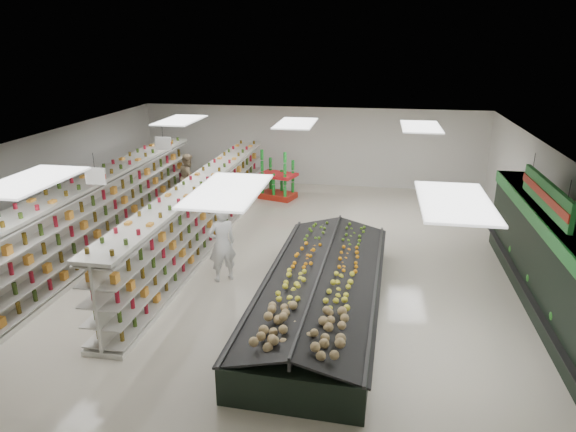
% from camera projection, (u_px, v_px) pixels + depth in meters
% --- Properties ---
extents(floor, '(16.00, 16.00, 0.00)m').
position_uv_depth(floor, '(273.00, 261.00, 14.13)').
color(floor, beige).
rests_on(floor, ground).
extents(ceiling, '(14.00, 16.00, 0.02)m').
position_uv_depth(ceiling, '(272.00, 146.00, 13.08)').
color(ceiling, white).
rests_on(ceiling, wall_back).
extents(wall_back, '(14.00, 0.02, 3.20)m').
position_uv_depth(wall_back, '(311.00, 146.00, 21.06)').
color(wall_back, silver).
rests_on(wall_back, floor).
extents(wall_front, '(14.00, 0.02, 3.20)m').
position_uv_depth(wall_front, '(140.00, 407.00, 6.16)').
color(wall_front, silver).
rests_on(wall_front, floor).
extents(wall_left, '(0.02, 16.00, 3.20)m').
position_uv_depth(wall_left, '(34.00, 193.00, 14.73)').
color(wall_left, silver).
rests_on(wall_left, floor).
extents(wall_right, '(0.02, 16.00, 3.20)m').
position_uv_depth(wall_right, '(554.00, 220.00, 12.49)').
color(wall_right, silver).
rests_on(wall_right, floor).
extents(produce_wall_case, '(0.93, 8.00, 2.20)m').
position_uv_depth(produce_wall_case, '(550.00, 257.00, 11.28)').
color(produce_wall_case, black).
rests_on(produce_wall_case, floor).
extents(aisle_sign_near, '(0.52, 0.06, 0.75)m').
position_uv_depth(aisle_sign_near, '(95.00, 176.00, 11.98)').
color(aisle_sign_near, white).
rests_on(aisle_sign_near, ceiling).
extents(aisle_sign_far, '(0.52, 0.06, 0.75)m').
position_uv_depth(aisle_sign_far, '(163.00, 143.00, 15.70)').
color(aisle_sign_far, white).
rests_on(aisle_sign_far, ceiling).
extents(hortifruti_banner, '(0.12, 3.20, 0.95)m').
position_uv_depth(hortifruti_banner, '(546.00, 195.00, 10.87)').
color(hortifruti_banner, '#1F772D').
rests_on(hortifruti_banner, ceiling).
extents(gondola_left, '(1.00, 12.55, 2.17)m').
position_uv_depth(gondola_left, '(92.00, 222.00, 14.18)').
color(gondola_left, silver).
rests_on(gondola_left, floor).
extents(gondola_center, '(1.00, 11.57, 2.00)m').
position_uv_depth(gondola_center, '(201.00, 216.00, 14.86)').
color(gondola_center, silver).
rests_on(gondola_center, floor).
extents(produce_island, '(2.86, 7.22, 1.06)m').
position_uv_depth(produce_island, '(322.00, 290.00, 11.44)').
color(produce_island, black).
rests_on(produce_island, floor).
extents(soda_endcap, '(1.56, 1.28, 1.72)m').
position_uv_depth(soda_endcap, '(278.00, 177.00, 19.41)').
color(soda_endcap, '#AD2213').
rests_on(soda_endcap, floor).
extents(shopper_main, '(0.85, 0.80, 1.96)m').
position_uv_depth(shopper_main, '(222.00, 244.00, 12.69)').
color(shopper_main, white).
rests_on(shopper_main, floor).
extents(shopper_background, '(0.72, 0.97, 1.78)m').
position_uv_depth(shopper_background, '(189.00, 177.00, 19.17)').
color(shopper_background, tan).
rests_on(shopper_background, floor).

